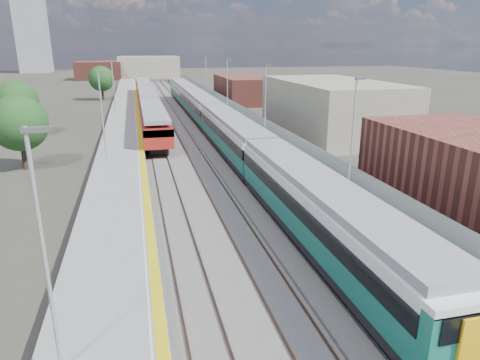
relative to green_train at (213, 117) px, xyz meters
name	(u,v)px	position (x,y,z in m)	size (l,w,h in m)	color
ground	(197,131)	(-1.50, 3.63, -2.32)	(320.00, 320.00, 0.00)	#47443A
ballast_bed	(177,128)	(-3.75, 6.13, -2.29)	(10.50, 155.00, 0.06)	#565451
tracks	(180,125)	(-3.15, 7.81, -2.21)	(8.96, 160.00, 0.17)	#4C3323
platform_right	(233,122)	(3.78, 6.12, -1.79)	(4.70, 155.00, 8.52)	slate
platform_left	(124,127)	(-10.55, 6.12, -1.80)	(4.30, 155.00, 8.52)	slate
buildings	(94,45)	(-19.62, 92.23, 8.38)	(72.00, 185.50, 40.00)	brown
green_train	(213,117)	(0.00, 0.00, 0.00)	(2.99, 83.28, 3.30)	black
red_train	(147,101)	(-7.00, 19.33, -0.16)	(2.89, 58.68, 3.65)	black
tree_a	(19,123)	(-18.72, -10.20, 1.78)	(4.81, 4.81, 6.51)	#382619
tree_b	(17,102)	(-22.42, 5.40, 1.85)	(4.89, 4.89, 6.63)	#382619
tree_c	(101,79)	(-15.07, 40.64, 1.88)	(4.92, 4.92, 6.67)	#382619
tree_d	(342,92)	(22.55, 11.69, 1.20)	(4.13, 4.13, 5.60)	#382619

